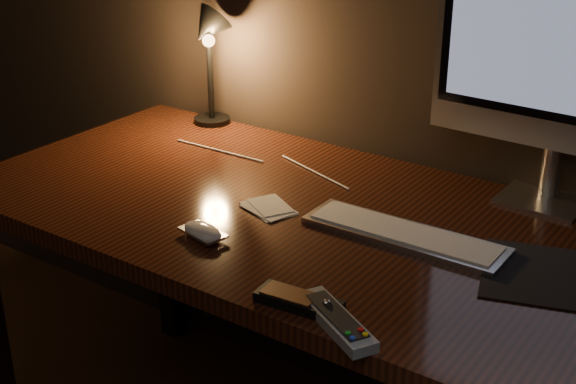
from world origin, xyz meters
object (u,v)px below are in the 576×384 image
Objects in this scene: monitor at (564,48)px; desk_lamp at (208,45)px; desk at (335,256)px; keyboard at (404,234)px; mouse at (203,233)px; tv_remote at (336,320)px; media_remote at (299,301)px.

monitor is 0.91m from desk_lamp.
keyboard is at bearing -18.03° from desk.
mouse is 0.29× the size of desk_lamp.
monitor is 5.77× the size of mouse.
desk is 2.81× the size of monitor.
monitor is 0.49m from keyboard.
desk is 16.22× the size of mouse.
desk is at bearing 161.61° from keyboard.
tv_remote is (0.25, -0.41, 0.14)m from desk.
tv_remote is at bearing -15.65° from media_remote.
desk_lamp reaches higher than keyboard.
tv_remote is at bearing -58.49° from desk.
desk is 8.57× the size of tv_remote.
desk is 4.76× the size of desk_lamp.
monitor is at bearing 109.87° from tv_remote.
monitor is 0.75m from media_remote.
desk_lamp is at bearing 170.67° from tv_remote.
desk_lamp is (-0.54, 0.23, 0.36)m from desk.
keyboard reaches higher than desk.
monitor is 0.81m from mouse.
keyboard is at bearing 46.68° from mouse.
tv_remote is at bearing -47.92° from desk_lamp.
mouse is at bearing -114.48° from desk.
desk_lamp is (-0.91, -0.02, -0.11)m from monitor.
mouse is 0.53× the size of tv_remote.
monitor reaches higher than media_remote.
keyboard is 0.33m from media_remote.
mouse is (-0.13, -0.29, 0.14)m from desk.
keyboard is 2.20× the size of tv_remote.
media_remote is at bearing -50.36° from desk_lamp.
tv_remote is at bearing -81.46° from keyboard.
tv_remote is 1.04m from desk_lamp.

